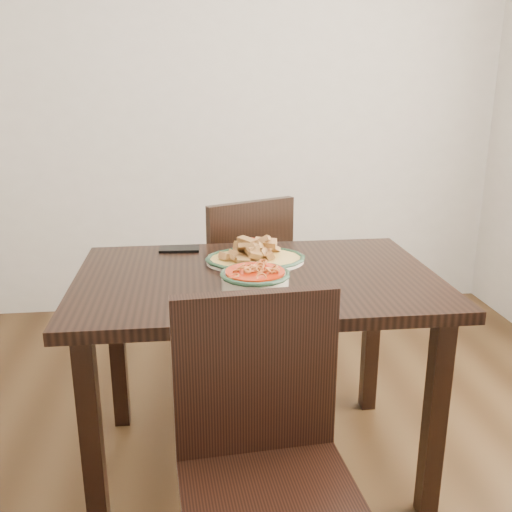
{
  "coord_description": "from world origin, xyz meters",
  "views": [
    {
      "loc": [
        -0.14,
        -1.7,
        1.38
      ],
      "look_at": [
        0.08,
        0.15,
        0.81
      ],
      "focal_mm": 40.0,
      "sensor_mm": 36.0,
      "label": 1
    }
  ],
  "objects": [
    {
      "name": "chair_far",
      "position": [
        0.08,
        0.79,
        0.5
      ],
      "size": [
        0.56,
        0.56,
        0.89
      ],
      "rotation": [
        0.0,
        0.0,
        3.58
      ],
      "color": "black",
      "rests_on": "ground"
    },
    {
      "name": "noodle_bowl",
      "position": [
        0.05,
        -0.03,
        0.79
      ],
      "size": [
        0.22,
        0.22,
        0.08
      ],
      "color": "beige",
      "rests_on": "dining_table"
    },
    {
      "name": "napkin",
      "position": [
        0.13,
        0.5,
        0.76
      ],
      "size": [
        0.14,
        0.14,
        0.01
      ],
      "primitive_type": "cube",
      "rotation": [
        0.0,
        0.0,
        -0.53
      ],
      "color": "#981B0B",
      "rests_on": "dining_table"
    },
    {
      "name": "smartphone",
      "position": [
        -0.19,
        0.46,
        0.76
      ],
      "size": [
        0.16,
        0.09,
        0.01
      ],
      "primitive_type": "cube",
      "rotation": [
        0.0,
        0.0,
        -0.04
      ],
      "color": "black",
      "rests_on": "dining_table"
    },
    {
      "name": "floor",
      "position": [
        0.0,
        0.0,
        0.0
      ],
      "size": [
        3.5,
        3.5,
        0.0
      ],
      "primitive_type": "plane",
      "color": "#332110",
      "rests_on": "ground"
    },
    {
      "name": "chair_near",
      "position": [
        0.02,
        -0.52,
        0.5
      ],
      "size": [
        0.45,
        0.45,
        0.89
      ],
      "rotation": [
        0.0,
        0.0,
        0.08
      ],
      "color": "black",
      "rests_on": "ground"
    },
    {
      "name": "fish_plate",
      "position": [
        0.09,
        0.26,
        0.79
      ],
      "size": [
        0.36,
        0.28,
        0.11
      ],
      "color": "#F0E4CB",
      "rests_on": "dining_table"
    },
    {
      "name": "wall_back",
      "position": [
        0.0,
        1.75,
        1.3
      ],
      "size": [
        3.5,
        0.1,
        2.6
      ],
      "primitive_type": "cube",
      "color": "beige",
      "rests_on": "ground"
    },
    {
      "name": "dining_table",
      "position": [
        0.08,
        0.13,
        0.65
      ],
      "size": [
        1.22,
        0.82,
        0.75
      ],
      "color": "black",
      "rests_on": "ground"
    }
  ]
}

